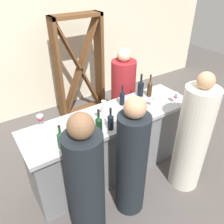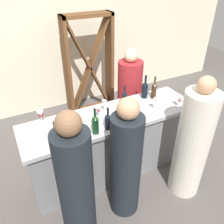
{
  "view_description": "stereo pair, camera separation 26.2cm",
  "coord_description": "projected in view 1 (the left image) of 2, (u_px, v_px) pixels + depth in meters",
  "views": [
    {
      "loc": [
        -1.34,
        -2.03,
        2.55
      ],
      "look_at": [
        0.0,
        0.0,
        0.99
      ],
      "focal_mm": 37.15,
      "sensor_mm": 36.0,
      "label": 1
    },
    {
      "loc": [
        -1.12,
        -2.16,
        2.55
      ],
      "look_at": [
        0.0,
        0.0,
        0.99
      ],
      "focal_mm": 37.15,
      "sensor_mm": 36.0,
      "label": 2
    }
  ],
  "objects": [
    {
      "name": "wine_glass_far_center",
      "position": [
        40.0,
        119.0,
        2.66
      ],
      "size": [
        0.08,
        0.08,
        0.15
      ],
      "color": "white",
      "rests_on": "bar_counter"
    },
    {
      "name": "wine_bottle_center_near_black",
      "position": [
        111.0,
        121.0,
        2.62
      ],
      "size": [
        0.07,
        0.07,
        0.28
      ],
      "color": "black",
      "rests_on": "bar_counter"
    },
    {
      "name": "person_center_guest",
      "position": [
        86.0,
        189.0,
        2.21
      ],
      "size": [
        0.38,
        0.38,
        1.6
      ],
      "rotation": [
        0.0,
        0.0,
        1.66
      ],
      "color": "black",
      "rests_on": "ground"
    },
    {
      "name": "person_right_guest",
      "position": [
        132.0,
        163.0,
        2.54
      ],
      "size": [
        0.39,
        0.39,
        1.53
      ],
      "rotation": [
        0.0,
        0.0,
        1.73
      ],
      "color": "black",
      "rests_on": "ground"
    },
    {
      "name": "ground_plane",
      "position": [
        112.0,
        169.0,
        3.43
      ],
      "size": [
        12.0,
        12.0,
        0.0
      ],
      "primitive_type": "plane",
      "color": "#4C4744"
    },
    {
      "name": "wine_bottle_second_left_dark_green",
      "position": [
        99.0,
        125.0,
        2.54
      ],
      "size": [
        0.08,
        0.08,
        0.32
      ],
      "color": "black",
      "rests_on": "bar_counter"
    },
    {
      "name": "wine_bottle_rightmost_near_black",
      "position": [
        141.0,
        88.0,
        3.29
      ],
      "size": [
        0.08,
        0.08,
        0.33
      ],
      "color": "black",
      "rests_on": "bar_counter"
    },
    {
      "name": "back_wall",
      "position": [
        45.0,
        39.0,
        4.22
      ],
      "size": [
        8.0,
        0.1,
        2.8
      ],
      "primitive_type": "cube",
      "color": "beige",
      "rests_on": "ground"
    },
    {
      "name": "person_left_guest",
      "position": [
        192.0,
        139.0,
        2.84
      ],
      "size": [
        0.44,
        0.44,
        1.62
      ],
      "rotation": [
        0.0,
        0.0,
        1.45
      ],
      "color": "beige",
      "rests_on": "ground"
    },
    {
      "name": "person_server_behind",
      "position": [
        123.0,
        96.0,
        3.87
      ],
      "size": [
        0.46,
        0.46,
        1.5
      ],
      "rotation": [
        0.0,
        0.0,
        -1.74
      ],
      "color": "maroon",
      "rests_on": "ground"
    },
    {
      "name": "bar_counter",
      "position": [
        112.0,
        144.0,
        3.17
      ],
      "size": [
        2.29,
        0.67,
        0.94
      ],
      "color": "slate",
      "rests_on": "ground"
    },
    {
      "name": "wine_glass_near_right",
      "position": [
        99.0,
        111.0,
        2.79
      ],
      "size": [
        0.06,
        0.06,
        0.16
      ],
      "color": "white",
      "rests_on": "bar_counter"
    },
    {
      "name": "wine_bottle_second_right_near_black",
      "position": [
        122.0,
        97.0,
        3.09
      ],
      "size": [
        0.07,
        0.07,
        0.29
      ],
      "color": "black",
      "rests_on": "bar_counter"
    },
    {
      "name": "wine_glass_far_left",
      "position": [
        104.0,
        104.0,
        2.91
      ],
      "size": [
        0.07,
        0.07,
        0.17
      ],
      "color": "white",
      "rests_on": "bar_counter"
    },
    {
      "name": "wine_bottle_leftmost_olive_green",
      "position": [
        61.0,
        139.0,
        2.35
      ],
      "size": [
        0.07,
        0.07,
        0.28
      ],
      "color": "#193D1E",
      "rests_on": "bar_counter"
    },
    {
      "name": "wine_glass_near_left",
      "position": [
        176.0,
        96.0,
        3.12
      ],
      "size": [
        0.06,
        0.06,
        0.16
      ],
      "color": "white",
      "rests_on": "bar_counter"
    },
    {
      "name": "wine_rack",
      "position": [
        80.0,
        68.0,
        4.26
      ],
      "size": [
        0.9,
        0.28,
        1.88
      ],
      "color": "brown",
      "rests_on": "ground"
    },
    {
      "name": "wine_bottle_far_right_amber_brown",
      "position": [
        150.0,
        88.0,
        3.28
      ],
      "size": [
        0.07,
        0.07,
        0.33
      ],
      "color": "#331E0F",
      "rests_on": "bar_counter"
    },
    {
      "name": "wine_glass_near_center",
      "position": [
        154.0,
        100.0,
        3.01
      ],
      "size": [
        0.06,
        0.06,
        0.17
      ],
      "color": "white",
      "rests_on": "bar_counter"
    }
  ]
}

